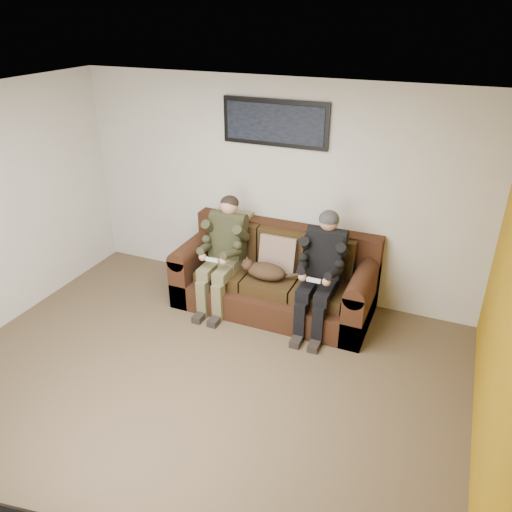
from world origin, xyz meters
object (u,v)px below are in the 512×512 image
at_px(sofa, 277,278).
at_px(person_right, 322,265).
at_px(framed_poster, 275,123).
at_px(person_left, 224,247).
at_px(cat, 264,271).

relative_size(sofa, person_right, 1.74).
xyz_separation_m(sofa, framed_poster, (-0.20, 0.38, 1.74)).
bearing_deg(person_left, sofa, 18.03).
distance_m(person_right, cat, 0.69).
distance_m(person_left, framed_poster, 1.52).
height_order(sofa, framed_poster, framed_poster).
bearing_deg(person_right, sofa, 162.01).
distance_m(sofa, framed_poster, 1.80).
height_order(person_left, person_right, person_right).
height_order(sofa, person_right, person_right).
relative_size(person_left, framed_poster, 1.05).
xyz_separation_m(person_left, person_right, (1.19, 0.00, 0.00)).
xyz_separation_m(sofa, person_right, (0.59, -0.19, 0.39)).
bearing_deg(person_left, framed_poster, 55.65).
xyz_separation_m(cat, framed_poster, (-0.14, 0.62, 1.54)).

